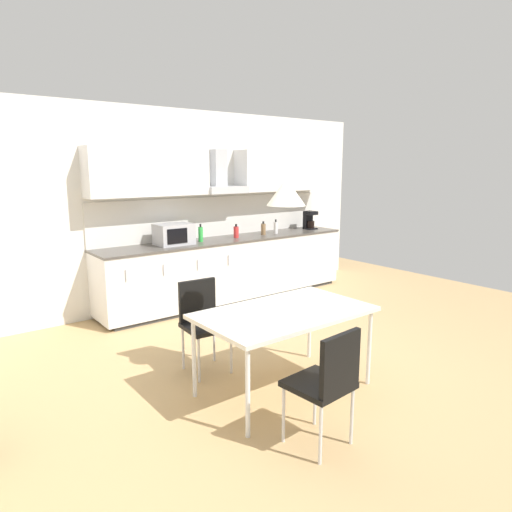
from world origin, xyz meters
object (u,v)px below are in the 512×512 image
Objects in this scene: bottle_red at (236,232)px; chair_near_left at (328,377)px; bottle_brown at (263,229)px; chair_far_left at (202,316)px; bottle_white at (276,227)px; microwave at (174,234)px; bottle_green at (201,234)px; coffee_maker at (309,220)px; pendant_lamp at (286,192)px; dining_table at (285,315)px.

bottle_red reaches higher than chair_near_left.
bottle_brown is 2.87m from chair_far_left.
microwave is at bearing 178.80° from bottle_white.
bottle_brown is 4.10m from chair_near_left.
bottle_green reaches higher than bottle_red.
bottle_brown reaches higher than chair_far_left.
bottle_white is (-0.79, -0.06, -0.06)m from coffee_maker.
pendant_lamp is at bearing -97.43° from microwave.
bottle_white is 0.74m from bottle_red.
coffee_maker reaches higher than dining_table.
bottle_green is at bearing 179.43° from bottle_brown.
bottle_red is at bearing 46.95° from chair_far_left.
coffee_maker is 1.02m from bottle_brown.
pendant_lamp is (-1.35, -2.62, 0.74)m from bottle_red.
bottle_green is at bearing 179.25° from bottle_red.
bottle_white is 0.25× the size of chair_far_left.
bottle_red is 3.04m from pendant_lamp.
chair_far_left is (-3.21, -1.83, -0.53)m from coffee_maker.
bottle_red is at bearing 177.93° from bottle_white.
coffee_maker is at bearing 42.65° from pendant_lamp.
chair_near_left is (-2.42, -3.41, -0.48)m from bottle_white.
coffee_maker is (2.54, 0.03, 0.01)m from microwave.
microwave is 2.35× the size of bottle_brown.
pendant_lamp is at bearing -106.01° from bottle_green.
bottle_white is at bearing 51.11° from pendant_lamp.
bottle_white is 1.10× the size of bottle_red.
chair_far_left is 1.00× the size of chair_near_left.
coffee_maker is 3.94m from dining_table.
bottle_green is 1.22× the size of bottle_brown.
dining_table is (-2.09, -2.59, -0.32)m from bottle_white.
bottle_green is 0.17× the size of dining_table.
bottle_red is at bearing 62.68° from dining_table.
bottle_green reaches higher than bottle_white.
chair_far_left is 1.50m from pendant_lamp.
dining_table is at bearing -125.45° from bottle_brown.
microwave is at bearing 79.01° from chair_near_left.
chair_far_left is 2.72× the size of pendant_lamp.
bottle_brown is at bearing -0.35° from bottle_red.
dining_table is at bearing -97.43° from microwave.
bottle_brown is at bearing 54.55° from pendant_lamp.
pendant_lamp reaches higher than dining_table.
dining_table is at bearing -68.26° from chair_far_left.
dining_table is 1.70× the size of chair_far_left.
dining_table is at bearing -137.35° from coffee_maker.
microwave is at bearing 179.73° from bottle_green.
pendant_lamp reaches higher than bottle_red.
coffee_maker reaches higher than bottle_green.
coffee_maker is at bearing 2.21° from bottle_brown.
dining_table is at bearing 68.27° from chair_near_left.
chair_far_left and chair_near_left have the same top height.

